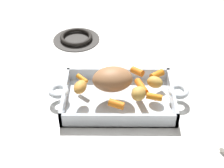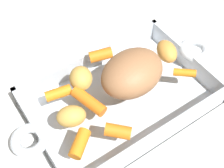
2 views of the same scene
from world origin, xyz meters
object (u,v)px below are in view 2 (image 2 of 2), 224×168
(baby_carrot_northwest, at_px, (90,102))
(potato_near_roast, at_px, (81,78))
(baby_carrot_southeast, at_px, (101,55))
(potato_whole, at_px, (167,51))
(potato_halved, at_px, (71,116))
(pork_roast, at_px, (132,73))
(baby_carrot_center_right, at_px, (118,131))
(roasting_dish, at_px, (121,98))
(baby_carrot_northeast, at_px, (80,144))
(baby_carrot_short, at_px, (185,73))
(baby_carrot_long, at_px, (58,93))

(baby_carrot_northwest, distance_m, potato_near_roast, 0.05)
(baby_carrot_southeast, distance_m, potato_near_roast, 0.08)
(potato_whole, xyz_separation_m, potato_halved, (-0.23, -0.03, 0.00))
(pork_roast, relative_size, potato_whole, 2.26)
(baby_carrot_center_right, xyz_separation_m, potato_near_roast, (0.00, 0.12, 0.01))
(pork_roast, distance_m, baby_carrot_northwest, 0.09)
(roasting_dish, xyz_separation_m, potato_halved, (-0.11, -0.01, 0.05))
(potato_whole, bearing_deg, baby_carrot_northeast, -163.14)
(baby_carrot_center_right, relative_size, potato_near_roast, 0.89)
(baby_carrot_southeast, xyz_separation_m, baby_carrot_short, (0.11, -0.13, -0.00))
(pork_roast, distance_m, potato_near_roast, 0.09)
(roasting_dish, distance_m, baby_carrot_southeast, 0.09)
(baby_carrot_northeast, height_order, potato_whole, potato_whole)
(baby_carrot_northwest, distance_m, baby_carrot_center_right, 0.08)
(baby_carrot_northeast, distance_m, baby_carrot_long, 0.11)
(pork_roast, distance_m, baby_carrot_long, 0.14)
(baby_carrot_northeast, bearing_deg, baby_carrot_northwest, 47.19)
(baby_carrot_northeast, relative_size, potato_halved, 0.95)
(baby_carrot_center_right, height_order, potato_whole, potato_whole)
(baby_carrot_short, relative_size, potato_near_roast, 0.87)
(pork_roast, xyz_separation_m, potato_near_roast, (-0.08, 0.05, -0.01))
(baby_carrot_center_right, distance_m, potato_near_roast, 0.12)
(baby_carrot_short, xyz_separation_m, potato_whole, (0.00, 0.06, 0.01))
(potato_halved, bearing_deg, baby_carrot_center_right, -51.71)
(potato_halved, height_order, potato_near_roast, potato_near_roast)
(baby_carrot_long, xyz_separation_m, potato_halved, (-0.01, -0.06, 0.01))
(baby_carrot_northeast, bearing_deg, potato_halved, 75.60)
(baby_carrot_northeast, xyz_separation_m, baby_carrot_center_right, (0.06, -0.02, 0.00))
(baby_carrot_short, height_order, potato_halved, potato_halved)
(baby_carrot_short, bearing_deg, baby_carrot_long, 157.79)
(roasting_dish, distance_m, baby_carrot_short, 0.13)
(baby_carrot_long, height_order, potato_near_roast, potato_near_roast)
(baby_carrot_long, xyz_separation_m, baby_carrot_short, (0.22, -0.09, -0.00))
(baby_carrot_northeast, relative_size, baby_carrot_northwest, 0.70)
(potato_halved, bearing_deg, pork_roast, 3.43)
(baby_carrot_northwest, relative_size, baby_carrot_long, 1.44)
(baby_carrot_northwest, bearing_deg, baby_carrot_northeast, -132.81)
(baby_carrot_northwest, distance_m, potato_halved, 0.04)
(baby_carrot_northwest, xyz_separation_m, potato_near_roast, (0.01, 0.05, 0.01))
(baby_carrot_long, height_order, potato_halved, potato_halved)
(baby_carrot_southeast, relative_size, potato_whole, 0.82)
(potato_whole, bearing_deg, baby_carrot_northwest, -175.63)
(potato_whole, bearing_deg, baby_carrot_southeast, 147.46)
(roasting_dish, distance_m, baby_carrot_northwest, 0.08)
(baby_carrot_southeast, relative_size, baby_carrot_northeast, 0.95)
(baby_carrot_long, bearing_deg, potato_whole, -9.00)
(baby_carrot_center_right, bearing_deg, potato_near_roast, 88.45)
(baby_carrot_short, distance_m, potato_halved, 0.23)
(roasting_dish, distance_m, potato_whole, 0.13)
(baby_carrot_southeast, height_order, potato_near_roast, potato_near_roast)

